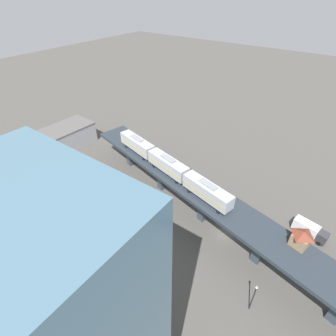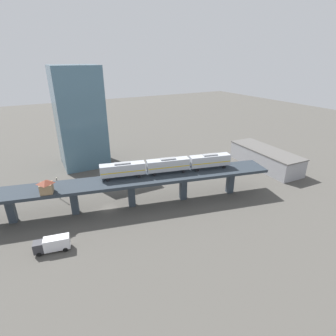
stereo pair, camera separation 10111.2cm
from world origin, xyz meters
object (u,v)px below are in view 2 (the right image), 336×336
subway_train (168,165)px  signal_hut (46,186)px  delivery_truck (53,244)px  street_car_green (178,174)px  office_tower (80,118)px  warehouse_building (265,158)px  street_car_silver (156,178)px  street_lamp (58,186)px

subway_train → signal_hut: subway_train is taller
subway_train → delivery_truck: size_ratio=4.92×
street_car_green → office_tower: office_tower is taller
signal_hut → street_car_green: signal_hut is taller
delivery_truck → warehouse_building: 77.19m
street_car_silver → street_car_green: (0.31, 8.45, 0.00)m
street_lamp → office_tower: 31.27m
signal_hut → street_car_green: 43.30m
delivery_truck → office_tower: 53.49m
subway_train → office_tower: 43.11m
warehouse_building → subway_train: bearing=-84.8°
subway_train → street_car_green: (-11.78, 10.22, -9.73)m
signal_hut → street_car_silver: size_ratio=0.82×
subway_train → warehouse_building: 44.47m
warehouse_building → office_tower: size_ratio=0.81×
signal_hut → delivery_truck: size_ratio=0.52×
signal_hut → street_car_silver: bearing=104.6°
signal_hut → warehouse_building: 75.29m
warehouse_building → signal_hut: bearing=-89.6°
street_car_silver → street_lamp: size_ratio=0.68×
signal_hut → street_lamp: bearing=164.3°
warehouse_building → street_car_silver: bearing=-100.9°
signal_hut → street_lamp: 13.01m
street_car_silver → street_lamp: (-2.58, -29.92, 3.17)m
street_car_green → street_lamp: 38.61m
street_car_green → warehouse_building: size_ratio=0.15×
street_lamp → office_tower: office_tower is taller
street_car_silver → warehouse_building: bearing=79.1°
subway_train → signal_hut: (-3.46, -31.31, -0.74)m
street_lamp → subway_train: bearing=62.5°
subway_train → street_lamp: bearing=-117.5°
street_car_green → street_lamp: bearing=-94.3°
street_lamp → warehouse_building: street_lamp is taller
subway_train → street_car_silver: subway_train is taller
delivery_truck → street_lamp: 23.60m
street_car_green → office_tower: size_ratio=0.12×
signal_hut → street_lamp: (-11.21, 3.16, -5.82)m
subway_train → street_car_silver: bearing=171.6°
delivery_truck → street_car_green: bearing=115.3°
street_lamp → warehouse_building: (10.69, 71.85, -0.70)m
subway_train → street_car_silver: (-12.09, 1.78, -9.73)m
subway_train → warehouse_building: bearing=95.2°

